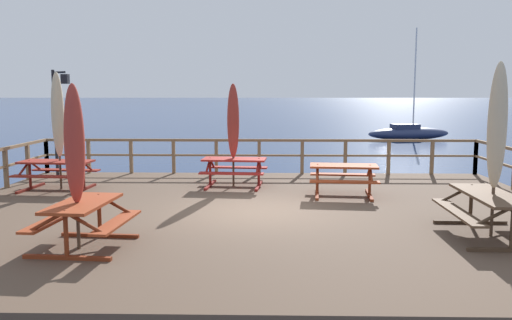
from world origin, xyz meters
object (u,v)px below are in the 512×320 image
(picnic_table_mid_centre, at_px, (84,215))
(sailboat_distant, at_px, (409,133))
(patio_umbrella_short_front, at_px, (75,145))
(picnic_table_mid_right, at_px, (56,169))
(picnic_table_mid_left, at_px, (234,166))
(lamp_post_hooked, at_px, (59,106))
(patio_umbrella_short_mid, at_px, (58,115))
(picnic_table_back_left, at_px, (490,205))
(picnic_table_back_right, at_px, (344,174))
(patio_umbrella_tall_mid_left, at_px, (497,126))
(patio_umbrella_tall_mid_right, at_px, (233,121))

(picnic_table_mid_centre, bearing_deg, sailboat_distant, 65.91)
(picnic_table_mid_centre, relative_size, patio_umbrella_short_front, 0.65)
(picnic_table_mid_right, distance_m, sailboat_distant, 28.25)
(picnic_table_mid_left, distance_m, lamp_post_hooked, 5.81)
(patio_umbrella_short_mid, bearing_deg, picnic_table_mid_left, 6.69)
(lamp_post_hooked, height_order, sailboat_distant, sailboat_distant)
(picnic_table_mid_left, height_order, lamp_post_hooked, lamp_post_hooked)
(picnic_table_back_left, bearing_deg, patio_umbrella_short_front, -172.69)
(picnic_table_back_right, relative_size, patio_umbrella_short_front, 0.66)
(picnic_table_mid_centre, bearing_deg, patio_umbrella_short_mid, 115.02)
(picnic_table_mid_centre, distance_m, picnic_table_back_left, 6.98)
(picnic_table_back_left, relative_size, patio_umbrella_short_mid, 0.72)
(picnic_table_back_right, xyz_separation_m, patio_umbrella_short_mid, (-7.30, 0.69, 1.40))
(picnic_table_mid_right, height_order, sailboat_distant, sailboat_distant)
(patio_umbrella_short_front, relative_size, patio_umbrella_tall_mid_left, 0.87)
(picnic_table_mid_left, xyz_separation_m, patio_umbrella_tall_mid_left, (4.87, -4.89, 1.40))
(patio_umbrella_tall_mid_left, bearing_deg, lamp_post_hooked, 147.54)
(picnic_table_back_left, bearing_deg, sailboat_distant, 78.00)
(lamp_post_hooked, bearing_deg, patio_umbrella_short_mid, -69.05)
(patio_umbrella_tall_mid_right, bearing_deg, patio_umbrella_short_front, -110.14)
(picnic_table_back_left, bearing_deg, picnic_table_mid_right, 155.52)
(patio_umbrella_short_front, height_order, patio_umbrella_short_mid, patio_umbrella_short_mid)
(picnic_table_mid_right, bearing_deg, patio_umbrella_tall_mid_right, 8.33)
(patio_umbrella_short_mid, bearing_deg, picnic_table_mid_centre, -64.98)
(picnic_table_mid_left, relative_size, patio_umbrella_tall_mid_right, 0.65)
(picnic_table_mid_centre, relative_size, patio_umbrella_short_mid, 0.57)
(patio_umbrella_tall_mid_right, height_order, sailboat_distant, sailboat_distant)
(picnic_table_mid_right, relative_size, picnic_table_back_right, 1.09)
(patio_umbrella_short_mid, bearing_deg, lamp_post_hooked, 110.95)
(picnic_table_mid_centre, distance_m, patio_umbrella_tall_mid_left, 7.17)
(picnic_table_back_left, height_order, picnic_table_back_right, same)
(patio_umbrella_tall_mid_right, relative_size, lamp_post_hooked, 0.87)
(picnic_table_mid_left, relative_size, picnic_table_back_right, 1.02)
(patio_umbrella_short_mid, xyz_separation_m, lamp_post_hooked, (-0.82, 2.15, 0.17))
(picnic_table_back_left, relative_size, lamp_post_hooked, 0.69)
(picnic_table_mid_centre, bearing_deg, lamp_post_hooked, 113.85)
(picnic_table_back_right, distance_m, lamp_post_hooked, 8.75)
(patio_umbrella_tall_mid_right, bearing_deg, patio_umbrella_short_mid, -172.46)
(picnic_table_mid_left, distance_m, picnic_table_back_right, 3.03)
(patio_umbrella_short_front, bearing_deg, picnic_table_back_right, 42.75)
(picnic_table_back_left, relative_size, patio_umbrella_short_front, 0.82)
(picnic_table_back_left, height_order, picnic_table_mid_right, same)
(picnic_table_back_left, height_order, sailboat_distant, sailboat_distant)
(picnic_table_mid_left, distance_m, picnic_table_back_left, 6.88)
(patio_umbrella_tall_mid_right, bearing_deg, patio_umbrella_tall_mid_left, -45.33)
(patio_umbrella_short_front, relative_size, sailboat_distant, 0.35)
(patio_umbrella_tall_mid_right, xyz_separation_m, patio_umbrella_short_front, (-2.15, -5.86, -0.06))
(patio_umbrella_short_mid, bearing_deg, patio_umbrella_short_front, -65.91)
(picnic_table_mid_centre, xyz_separation_m, picnic_table_mid_right, (-2.50, 5.13, 0.01))
(picnic_table_mid_right, xyz_separation_m, patio_umbrella_short_front, (2.43, -5.19, 1.15))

